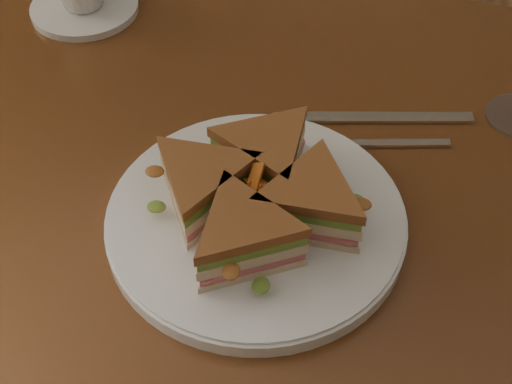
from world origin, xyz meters
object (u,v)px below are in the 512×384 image
Objects in this scene: table at (287,230)px; spoon at (328,143)px; saucer at (85,8)px; plate at (256,220)px; sandwich_wedges at (256,196)px; knife at (374,118)px.

spoon is (0.03, 0.05, 0.10)m from table.
table is 0.42m from saucer.
sandwich_wedges reaches higher than plate.
sandwich_wedges reaches higher than knife.
plate is 0.04m from sandwich_wedges.
saucer is at bearing 140.02° from sandwich_wedges.
spoon reaches higher than table.
spoon and saucer have the same top height.
sandwich_wedges is (-0.01, -0.08, 0.14)m from table.
plate is (-0.01, -0.08, 0.11)m from table.
spoon is at bearing -21.73° from saucer.
saucer is (-0.35, 0.20, 0.10)m from table.
plate is at bearing 180.00° from sandwich_wedges.
spoon is at bearing 73.90° from sandwich_wedges.
sandwich_wedges is 0.45m from saucer.
sandwich_wedges is at bearing 0.00° from plate.
table is 0.17m from knife.
sandwich_wedges reaches higher than saucer.
table is at bearing -30.03° from saucer.
spoon is (0.04, 0.14, -0.00)m from plate.
plate is 1.44× the size of knife.
plate is 1.25× the size of sandwich_wedges.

